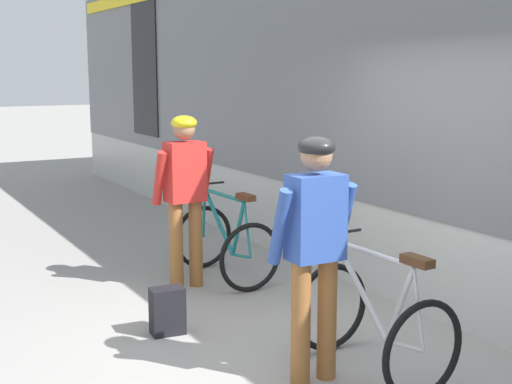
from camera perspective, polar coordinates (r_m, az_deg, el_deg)
ground_plane at (r=5.56m, az=2.48°, el=-13.46°), size 80.00×80.00×0.00m
cyclist_near_in_red at (r=7.06m, az=-5.80°, el=0.48°), size 0.62×0.32×1.76m
cyclist_far_in_blue at (r=4.90m, az=4.82°, el=-3.73°), size 0.62×0.32×1.76m
bicycle_near_teal at (r=7.44m, az=-2.47°, el=-4.12°), size 0.74×1.09×0.99m
bicycle_far_silver at (r=5.25m, az=9.56°, el=-10.34°), size 0.73×1.09×0.99m
backpack_on_platform at (r=6.04m, az=-7.21°, el=-9.58°), size 0.30×0.21×0.40m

